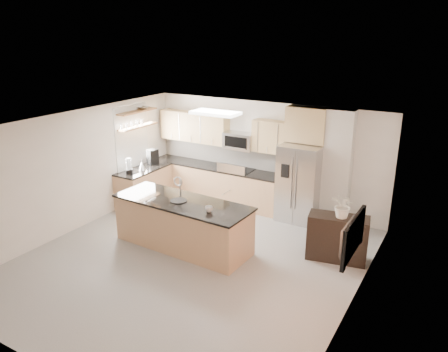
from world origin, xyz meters
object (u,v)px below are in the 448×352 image
Objects in this scene: coffee_maker at (152,157)px; kettle at (142,166)px; microwave at (239,141)px; refrigerator at (300,183)px; television at (346,235)px; credenza at (337,238)px; island at (183,224)px; range at (237,187)px; platter at (179,201)px; flower_vase at (344,200)px; cup at (209,209)px; blender at (129,167)px; bowl at (143,107)px.

kettle is at bearing -82.03° from coffee_maker.
refrigerator is (1.66, -0.17, -0.74)m from microwave.
television is (3.51, -3.24, -0.28)m from microwave.
credenza is 5.04m from kettle.
island reaches higher than coffee_maker.
range reaches higher than platter.
platter is at bearing -33.05° from kettle.
refrigerator is 4.59× the size of coffee_maker.
flower_vase is at bearing -9.06° from coffee_maker.
cup is 3.59m from coffee_maker.
range is 2.28m from coffee_maker.
credenza is 5.09m from blender.
refrigerator is 3.62m from television.
credenza is (2.97, -1.44, -0.03)m from range.
island is at bearing -160.84° from flower_vase.
credenza is 2.50m from cup.
flower_vase reaches higher than range.
flower_vase is (2.91, 1.01, 0.75)m from island.
range is 3.47m from flower_vase.
microwave reaches higher than platter.
cup is at bearing -27.65° from kettle.
microwave is 2.47m from kettle.
refrigerator is 4.59× the size of blender.
island is (0.13, -2.49, 0.02)m from range.
flower_vase reaches higher than credenza.
kettle is 0.72× the size of bowl.
bowl is (-3.12, 1.95, 1.34)m from cup.
bowl is at bearing 171.87° from flower_vase.
television reaches higher than platter.
microwave is 1.96× the size of coffee_maker.
microwave is at bearing 20.41° from coffee_maker.
credenza is 7.91× the size of cup.
refrigerator is (1.66, -0.05, 0.42)m from range.
kettle is 0.34× the size of flower_vase.
range is at bearing 108.02° from cup.
bowl reaches higher than kettle.
microwave is at bearing 47.25° from television.
refrigerator reaches higher than coffee_maker.
cup is (-0.79, -2.63, 0.15)m from refrigerator.
island is 0.94m from cup.
microwave is 3.46m from flower_vase.
kettle is 5.88m from television.
kettle is 0.63× the size of coffee_maker.
island is at bearing -87.18° from microwave.
microwave reaches higher than kettle.
credenza is (2.97, -1.57, -1.19)m from microwave.
island is 4.02× the size of flower_vase.
television is at bearing -22.64° from bowl.
television reaches higher than flower_vase.
microwave is 3.09× the size of kettle.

